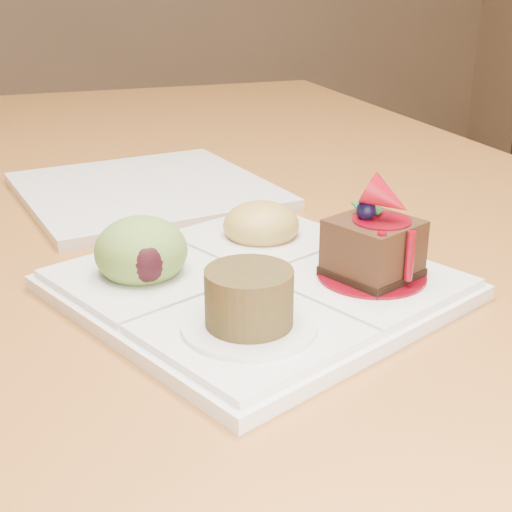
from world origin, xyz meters
name	(u,v)px	position (x,y,z in m)	size (l,w,h in m)	color
dining_table	(205,259)	(0.00, 0.00, 0.68)	(1.00, 1.80, 0.75)	#9E5F29
sampler_plate	(250,269)	(-0.02, -0.25, 0.77)	(0.37, 0.37, 0.11)	silver
second_plate	(145,190)	(-0.06, 0.07, 0.76)	(0.28, 0.28, 0.01)	silver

